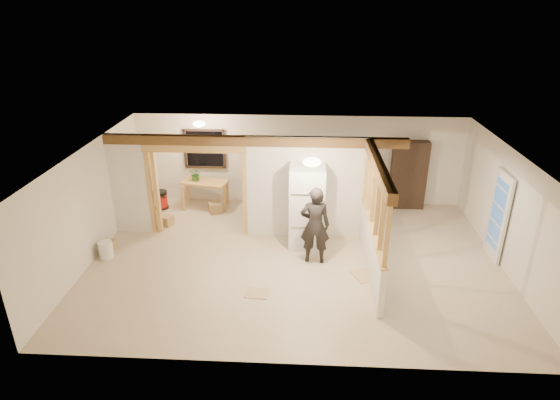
# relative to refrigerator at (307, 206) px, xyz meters

# --- Properties ---
(floor) EXTENTS (9.00, 6.50, 0.01)m
(floor) POSITION_rel_refrigerator_xyz_m (-0.23, -0.75, -0.98)
(floor) COLOR #C6B093
(floor) RESTS_ON ground
(ceiling) EXTENTS (9.00, 6.50, 0.01)m
(ceiling) POSITION_rel_refrigerator_xyz_m (-0.23, -0.75, 1.53)
(ceiling) COLOR white
(wall_back) EXTENTS (9.00, 0.01, 2.50)m
(wall_back) POSITION_rel_refrigerator_xyz_m (-0.23, 2.50, 0.28)
(wall_back) COLOR silver
(wall_back) RESTS_ON floor
(wall_front) EXTENTS (9.00, 0.01, 2.50)m
(wall_front) POSITION_rel_refrigerator_xyz_m (-0.23, -4.00, 0.28)
(wall_front) COLOR silver
(wall_front) RESTS_ON floor
(wall_left) EXTENTS (0.01, 6.50, 2.50)m
(wall_left) POSITION_rel_refrigerator_xyz_m (-4.73, -0.75, 0.28)
(wall_left) COLOR silver
(wall_left) RESTS_ON floor
(wall_right) EXTENTS (0.01, 6.50, 2.50)m
(wall_right) POSITION_rel_refrigerator_xyz_m (4.27, -0.75, 0.28)
(wall_right) COLOR silver
(wall_right) RESTS_ON floor
(partition_left_stub) EXTENTS (0.90, 0.12, 2.50)m
(partition_left_stub) POSITION_rel_refrigerator_xyz_m (-4.28, 0.45, 0.28)
(partition_left_stub) COLOR silver
(partition_left_stub) RESTS_ON floor
(partition_center) EXTENTS (2.80, 0.12, 2.50)m
(partition_center) POSITION_rel_refrigerator_xyz_m (-0.03, 0.45, 0.28)
(partition_center) COLOR silver
(partition_center) RESTS_ON floor
(doorway_frame) EXTENTS (2.46, 0.14, 2.20)m
(doorway_frame) POSITION_rel_refrigerator_xyz_m (-2.63, 0.45, 0.13)
(doorway_frame) COLOR tan
(doorway_frame) RESTS_ON floor
(header_beam_back) EXTENTS (7.00, 0.18, 0.22)m
(header_beam_back) POSITION_rel_refrigerator_xyz_m (-1.23, 0.45, 1.41)
(header_beam_back) COLOR brown
(header_beam_back) RESTS_ON ceiling
(header_beam_right) EXTENTS (0.18, 3.30, 0.22)m
(header_beam_right) POSITION_rel_refrigerator_xyz_m (1.37, -1.15, 1.41)
(header_beam_right) COLOR brown
(header_beam_right) RESTS_ON ceiling
(pony_wall) EXTENTS (0.12, 3.20, 1.00)m
(pony_wall) POSITION_rel_refrigerator_xyz_m (1.37, -1.15, -0.47)
(pony_wall) COLOR silver
(pony_wall) RESTS_ON floor
(stud_partition) EXTENTS (0.14, 3.20, 1.32)m
(stud_partition) POSITION_rel_refrigerator_xyz_m (1.37, -1.15, 0.69)
(stud_partition) COLOR tan
(stud_partition) RESTS_ON pony_wall
(window_back) EXTENTS (1.12, 0.10, 1.10)m
(window_back) POSITION_rel_refrigerator_xyz_m (-2.83, 2.42, 0.58)
(window_back) COLOR black
(window_back) RESTS_ON wall_back
(french_door) EXTENTS (0.12, 0.86, 2.00)m
(french_door) POSITION_rel_refrigerator_xyz_m (4.19, -0.35, 0.03)
(french_door) COLOR white
(french_door) RESTS_ON floor
(ceiling_dome_main) EXTENTS (0.36, 0.36, 0.16)m
(ceiling_dome_main) POSITION_rel_refrigerator_xyz_m (0.07, -1.25, 1.51)
(ceiling_dome_main) COLOR #FFEABF
(ceiling_dome_main) RESTS_ON ceiling
(ceiling_dome_util) EXTENTS (0.32, 0.32, 0.14)m
(ceiling_dome_util) POSITION_rel_refrigerator_xyz_m (-2.73, 1.55, 1.51)
(ceiling_dome_util) COLOR #FFEABF
(ceiling_dome_util) RESTS_ON ceiling
(hanging_bulb) EXTENTS (0.07, 0.07, 0.07)m
(hanging_bulb) POSITION_rel_refrigerator_xyz_m (-2.23, 0.85, 1.21)
(hanging_bulb) COLOR #FFD88C
(hanging_bulb) RESTS_ON ceiling
(refrigerator) EXTENTS (0.80, 0.78, 1.95)m
(refrigerator) POSITION_rel_refrigerator_xyz_m (0.00, 0.00, 0.00)
(refrigerator) COLOR white
(refrigerator) RESTS_ON floor
(woman) EXTENTS (0.66, 0.45, 1.76)m
(woman) POSITION_rel_refrigerator_xyz_m (0.18, -0.78, -0.09)
(woman) COLOR black
(woman) RESTS_ON floor
(work_table) EXTENTS (1.33, 0.86, 0.78)m
(work_table) POSITION_rel_refrigerator_xyz_m (-2.79, 1.96, -0.58)
(work_table) COLOR tan
(work_table) RESTS_ON floor
(potted_plant) EXTENTS (0.43, 0.41, 0.37)m
(potted_plant) POSITION_rel_refrigerator_xyz_m (-3.02, 1.98, -0.01)
(potted_plant) COLOR #387634
(potted_plant) RESTS_ON work_table
(shop_vac) EXTENTS (0.51, 0.51, 0.51)m
(shop_vac) POSITION_rel_refrigerator_xyz_m (-4.01, 1.83, -0.72)
(shop_vac) COLOR #A9170E
(shop_vac) RESTS_ON floor
(bookshelf) EXTENTS (0.95, 0.32, 1.90)m
(bookshelf) POSITION_rel_refrigerator_xyz_m (2.76, 2.27, -0.03)
(bookshelf) COLOR black
(bookshelf) RESTS_ON floor
(bucket) EXTENTS (0.38, 0.38, 0.39)m
(bucket) POSITION_rel_refrigerator_xyz_m (-4.48, -0.89, -0.78)
(bucket) COLOR white
(bucket) RESTS_ON floor
(box_util_a) EXTENTS (0.42, 0.40, 0.29)m
(box_util_a) POSITION_rel_refrigerator_xyz_m (-2.47, 1.61, -0.83)
(box_util_a) COLOR tan
(box_util_a) RESTS_ON floor
(box_util_b) EXTENTS (0.36, 0.36, 0.26)m
(box_util_b) POSITION_rel_refrigerator_xyz_m (-3.57, 0.78, -0.84)
(box_util_b) COLOR tan
(box_util_b) RESTS_ON floor
(box_front) EXTENTS (0.31, 0.27, 0.23)m
(box_front) POSITION_rel_refrigerator_xyz_m (-4.56, -0.52, -0.86)
(box_front) COLOR tan
(box_front) RESTS_ON floor
(floor_panel_near) EXTENTS (0.64, 0.64, 0.02)m
(floor_panel_near) POSITION_rel_refrigerator_xyz_m (1.27, -1.33, -0.96)
(floor_panel_near) COLOR tan
(floor_panel_near) RESTS_ON floor
(floor_panel_far) EXTENTS (0.49, 0.41, 0.01)m
(floor_panel_far) POSITION_rel_refrigerator_xyz_m (-0.97, -2.10, -0.97)
(floor_panel_far) COLOR tan
(floor_panel_far) RESTS_ON floor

